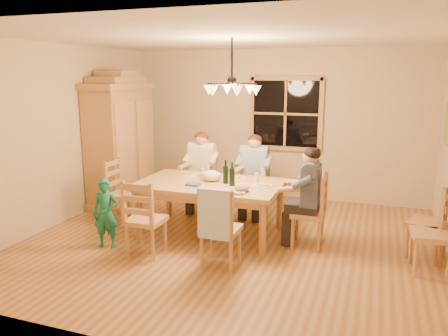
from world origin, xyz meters
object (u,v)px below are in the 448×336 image
at_px(armoire, 121,144).
at_px(chair_spare_front, 430,247).
at_px(chair_near_right, 221,241).
at_px(adult_woman, 202,162).
at_px(dining_table, 210,189).
at_px(chair_near_left, 146,231).
at_px(wine_bottle_b, 232,174).
at_px(chair_end_left, 125,204).
at_px(chandelier, 232,88).
at_px(chair_far_right, 254,198).
at_px(chair_far_left, 202,194).
at_px(adult_plaid_man, 254,166).
at_px(adult_slate_man, 309,185).
at_px(chair_end_right, 308,224).
at_px(wine_bottle_a, 226,172).
at_px(child, 106,213).
at_px(chair_spare_back, 426,235).

relative_size(armoire, chair_spare_front, 2.32).
relative_size(chair_near_right, adult_woman, 1.13).
height_order(dining_table, chair_near_left, chair_near_left).
bearing_deg(dining_table, armoire, 155.33).
bearing_deg(chair_near_left, armoire, 128.79).
bearing_deg(wine_bottle_b, chair_end_left, 178.07).
bearing_deg(chandelier, chair_far_right, 90.39).
xyz_separation_m(armoire, chair_far_right, (2.41, 0.02, -0.75)).
bearing_deg(armoire, chair_far_left, 0.39).
bearing_deg(adult_plaid_man, adult_woman, -0.00).
relative_size(adult_woman, adult_slate_man, 1.00).
bearing_deg(chair_far_right, chandelier, 89.97).
xyz_separation_m(chair_end_right, wine_bottle_b, (-1.04, -0.08, 0.62)).
bearing_deg(dining_table, chandelier, -27.07).
bearing_deg(adult_slate_man, chair_near_left, 116.57).
bearing_deg(chair_spare_front, adult_slate_man, 72.74).
bearing_deg(chair_near_left, chandelier, 39.88).
bearing_deg(chair_end_left, armoire, -146.31).
bearing_deg(chair_near_left, chair_far_right, 64.80).
xyz_separation_m(chair_far_right, wine_bottle_a, (-0.15, -0.93, 0.62)).
relative_size(wine_bottle_b, child, 0.36).
height_order(dining_table, child, child).
bearing_deg(chair_end_left, chair_end_right, 90.00).
bearing_deg(adult_plaid_man, wine_bottle_b, 87.99).
bearing_deg(chandelier, chair_near_right, -81.02).
height_order(chair_end_left, adult_woman, adult_woman).
bearing_deg(adult_woman, chandelier, 127.77).
bearing_deg(child, chair_end_left, 92.47).
xyz_separation_m(chair_near_left, child, (-0.61, 0.03, 0.16)).
xyz_separation_m(chandelier, chair_near_right, (0.12, -0.74, -1.77)).
distance_m(chandelier, chair_near_left, 2.12).
relative_size(chair_far_right, child, 1.07).
bearing_deg(chair_end_right, wine_bottle_b, 93.95).
bearing_deg(chair_spare_back, adult_slate_man, 114.34).
relative_size(adult_slate_man, child, 0.94).
relative_size(chair_far_left, chair_end_right, 1.00).
height_order(chair_near_right, adult_slate_man, adult_slate_man).
xyz_separation_m(chair_near_right, chair_end_right, (0.88, 0.95, 0.00)).
xyz_separation_m(chair_far_left, chair_spare_front, (3.35, -1.25, 0.00)).
height_order(dining_table, adult_plaid_man, adult_plaid_man).
bearing_deg(wine_bottle_b, chair_end_right, 4.38).
bearing_deg(chair_end_left, wine_bottle_b, 87.65).
bearing_deg(child, chair_near_right, -15.88).
bearing_deg(dining_table, chair_end_right, 0.42).
distance_m(chair_far_right, chair_end_right, 1.38).
distance_m(chair_end_left, adult_plaid_man, 2.09).
xyz_separation_m(adult_plaid_man, wine_bottle_b, (-0.03, -1.02, 0.08)).
relative_size(wine_bottle_a, child, 0.36).
xyz_separation_m(chair_near_left, chair_spare_back, (3.33, 1.06, 0.00)).
relative_size(chair_far_right, chair_near_left, 1.00).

